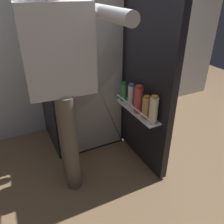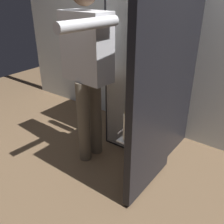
{
  "view_description": "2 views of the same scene",
  "coord_description": "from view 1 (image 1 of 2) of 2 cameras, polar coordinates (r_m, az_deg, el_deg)",
  "views": [
    {
      "loc": [
        -0.67,
        -1.52,
        1.48
      ],
      "look_at": [
        0.03,
        -0.13,
        0.62
      ],
      "focal_mm": 36.56,
      "sensor_mm": 36.0,
      "label": 1
    },
    {
      "loc": [
        1.15,
        -1.64,
        1.57
      ],
      "look_at": [
        0.0,
        -0.1,
        0.62
      ],
      "focal_mm": 40.18,
      "sensor_mm": 36.0,
      "label": 2
    }
  ],
  "objects": [
    {
      "name": "person",
      "position": [
        1.6,
        -12.48,
        10.55
      ],
      "size": [
        0.55,
        0.79,
        1.65
      ],
      "color": "#665B4C",
      "rests_on": "ground_plane"
    },
    {
      "name": "ground_plane",
      "position": [
        2.22,
        -2.22,
        -12.89
      ],
      "size": [
        6.74,
        6.74,
        0.0
      ],
      "primitive_type": "plane",
      "color": "brown"
    },
    {
      "name": "kitchen_wall",
      "position": [
        2.52,
        -12.34,
        24.11
      ],
      "size": [
        4.4,
        0.1,
        2.59
      ],
      "primitive_type": "cube",
      "color": "silver",
      "rests_on": "ground_plane"
    },
    {
      "name": "refrigerator",
      "position": [
        2.21,
        -7.37,
        12.98
      ],
      "size": [
        0.75,
        1.28,
        1.77
      ],
      "color": "black",
      "rests_on": "ground_plane"
    }
  ]
}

